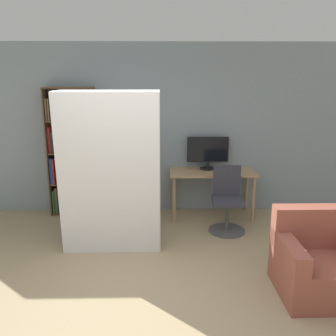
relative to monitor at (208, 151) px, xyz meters
The scene contains 9 objects.
ground_plane 3.13m from the monitor, 109.04° to the right, with size 16.00×16.00×0.00m, color #9E8966.
wall_back 1.03m from the monitor, 169.87° to the left, with size 8.00×0.06×2.70m.
desk 0.42m from the monitor, 67.91° to the right, with size 1.34×0.59×0.73m.
monitor is the anchor object (origin of this frame).
office_chair 1.00m from the monitor, 74.86° to the right, with size 0.52×0.52×0.94m.
bookshelf 2.24m from the monitor, behind, with size 0.75×0.30×2.03m.
mattress_near 1.97m from the monitor, 134.42° to the right, with size 1.24×0.29×2.03m.
mattress_far 1.78m from the monitor, 140.59° to the right, with size 1.24×0.21×2.03m.
armchair 2.60m from the monitor, 69.39° to the right, with size 0.85×0.80×0.85m.
Camera 1 is at (0.20, -3.02, 2.22)m, focal length 40.00 mm.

